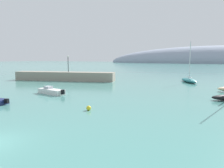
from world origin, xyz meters
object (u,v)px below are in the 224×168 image
object	(u,v)px
sailboat_teal_outer_mooring	(189,80)
harbor_lamp_post	(68,62)
mooring_buoy_yellow	(89,108)
motorboat_white_foreground	(51,91)

from	to	relation	value
sailboat_teal_outer_mooring	harbor_lamp_post	xyz separation A→B (m)	(-28.04, -9.12, 4.20)
sailboat_teal_outer_mooring	mooring_buoy_yellow	world-z (taller)	sailboat_teal_outer_mooring
harbor_lamp_post	sailboat_teal_outer_mooring	bearing A→B (deg)	18.02
mooring_buoy_yellow	sailboat_teal_outer_mooring	bearing A→B (deg)	76.77
harbor_lamp_post	mooring_buoy_yellow	bearing A→B (deg)	-49.66
sailboat_teal_outer_mooring	motorboat_white_foreground	distance (m)	32.32
motorboat_white_foreground	harbor_lamp_post	size ratio (longest dim) A/B	1.38
sailboat_teal_outer_mooring	motorboat_white_foreground	bearing A→B (deg)	120.30
mooring_buoy_yellow	motorboat_white_foreground	bearing A→B (deg)	148.74
motorboat_white_foreground	mooring_buoy_yellow	xyz separation A→B (m)	(10.91, -6.62, -0.17)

